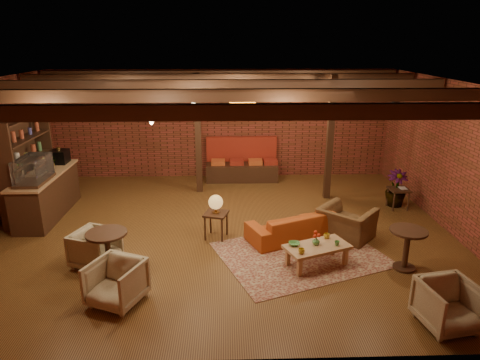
{
  "coord_description": "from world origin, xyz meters",
  "views": [
    {
      "loc": [
        0.17,
        -8.61,
        4.03
      ],
      "look_at": [
        0.44,
        0.2,
        1.11
      ],
      "focal_mm": 32.0,
      "sensor_mm": 36.0,
      "label": 1
    }
  ],
  "objects_px": {
    "round_table_left": "(108,245)",
    "armchair_a": "(95,247)",
    "side_table_lamp": "(216,206)",
    "side_table_book": "(399,190)",
    "armchair_far": "(449,303)",
    "round_table_right": "(407,243)",
    "plant_tall": "(400,153)",
    "sofa": "(295,225)",
    "armchair_right": "(347,218)",
    "armchair_b": "(116,281)",
    "coffee_table": "(316,248)"
  },
  "relations": [
    {
      "from": "round_table_left",
      "to": "armchair_a",
      "type": "relative_size",
      "value": 1.0
    },
    {
      "from": "round_table_left",
      "to": "armchair_a",
      "type": "xyz_separation_m",
      "value": [
        -0.29,
        0.21,
        -0.14
      ]
    },
    {
      "from": "armchair_a",
      "to": "round_table_left",
      "type": "bearing_deg",
      "value": -104.72
    },
    {
      "from": "side_table_lamp",
      "to": "round_table_left",
      "type": "distance_m",
      "value": 2.32
    },
    {
      "from": "side_table_book",
      "to": "armchair_far",
      "type": "height_order",
      "value": "armchair_far"
    },
    {
      "from": "side_table_book",
      "to": "armchair_far",
      "type": "xyz_separation_m",
      "value": [
        -1.04,
        -4.59,
        -0.09
      ]
    },
    {
      "from": "round_table_left",
      "to": "round_table_right",
      "type": "xyz_separation_m",
      "value": [
        5.4,
        -0.1,
        0.01
      ]
    },
    {
      "from": "armchair_a",
      "to": "plant_tall",
      "type": "bearing_deg",
      "value": -46.53
    },
    {
      "from": "armchair_far",
      "to": "side_table_lamp",
      "type": "bearing_deg",
      "value": 128.06
    },
    {
      "from": "sofa",
      "to": "plant_tall",
      "type": "bearing_deg",
      "value": -171.35
    },
    {
      "from": "armchair_right",
      "to": "side_table_book",
      "type": "xyz_separation_m",
      "value": [
        1.73,
        1.61,
        0.02
      ]
    },
    {
      "from": "armchair_far",
      "to": "side_table_book",
      "type": "bearing_deg",
      "value": 67.03
    },
    {
      "from": "side_table_lamp",
      "to": "plant_tall",
      "type": "relative_size",
      "value": 0.35
    },
    {
      "from": "sofa",
      "to": "side_table_lamp",
      "type": "bearing_deg",
      "value": -25.41
    },
    {
      "from": "round_table_left",
      "to": "armchair_b",
      "type": "xyz_separation_m",
      "value": [
        0.38,
        -1.01,
        -0.12
      ]
    },
    {
      "from": "side_table_lamp",
      "to": "side_table_book",
      "type": "height_order",
      "value": "side_table_lamp"
    },
    {
      "from": "round_table_left",
      "to": "armchair_b",
      "type": "height_order",
      "value": "armchair_b"
    },
    {
      "from": "round_table_right",
      "to": "plant_tall",
      "type": "height_order",
      "value": "plant_tall"
    },
    {
      "from": "round_table_left",
      "to": "armchair_far",
      "type": "bearing_deg",
      "value": -18.27
    },
    {
      "from": "side_table_lamp",
      "to": "round_table_right",
      "type": "relative_size",
      "value": 1.23
    },
    {
      "from": "side_table_lamp",
      "to": "side_table_book",
      "type": "bearing_deg",
      "value": 18.74
    },
    {
      "from": "sofa",
      "to": "side_table_lamp",
      "type": "relative_size",
      "value": 2.1
    },
    {
      "from": "armchair_right",
      "to": "armchair_a",
      "type": "bearing_deg",
      "value": 53.62
    },
    {
      "from": "side_table_book",
      "to": "armchair_a",
      "type": "bearing_deg",
      "value": -158.63
    },
    {
      "from": "coffee_table",
      "to": "armchair_right",
      "type": "height_order",
      "value": "armchair_right"
    },
    {
      "from": "side_table_book",
      "to": "plant_tall",
      "type": "height_order",
      "value": "plant_tall"
    },
    {
      "from": "side_table_lamp",
      "to": "armchair_far",
      "type": "xyz_separation_m",
      "value": [
        3.44,
        -3.07,
        -0.34
      ]
    },
    {
      "from": "side_table_book",
      "to": "round_table_right",
      "type": "distance_m",
      "value": 3.09
    },
    {
      "from": "armchair_right",
      "to": "plant_tall",
      "type": "xyz_separation_m",
      "value": [
        1.73,
        1.79,
        0.93
      ]
    },
    {
      "from": "sofa",
      "to": "round_table_right",
      "type": "relative_size",
      "value": 2.59
    },
    {
      "from": "side_table_lamp",
      "to": "round_table_right",
      "type": "height_order",
      "value": "side_table_lamp"
    },
    {
      "from": "side_table_lamp",
      "to": "armchair_far",
      "type": "relative_size",
      "value": 1.22
    },
    {
      "from": "coffee_table",
      "to": "side_table_book",
      "type": "bearing_deg",
      "value": 46.63
    },
    {
      "from": "armchair_right",
      "to": "armchair_far",
      "type": "relative_size",
      "value": 1.32
    },
    {
      "from": "armchair_b",
      "to": "armchair_far",
      "type": "xyz_separation_m",
      "value": [
        4.97,
        -0.76,
        -0.0
      ]
    },
    {
      "from": "side_table_lamp",
      "to": "armchair_b",
      "type": "relative_size",
      "value": 1.21
    },
    {
      "from": "plant_tall",
      "to": "round_table_right",
      "type": "bearing_deg",
      "value": -107.72
    },
    {
      "from": "armchair_b",
      "to": "armchair_right",
      "type": "height_order",
      "value": "armchair_right"
    },
    {
      "from": "round_table_right",
      "to": "round_table_left",
      "type": "bearing_deg",
      "value": 178.91
    },
    {
      "from": "coffee_table",
      "to": "armchair_right",
      "type": "distance_m",
      "value": 1.44
    },
    {
      "from": "coffee_table",
      "to": "round_table_left",
      "type": "height_order",
      "value": "round_table_left"
    },
    {
      "from": "side_table_lamp",
      "to": "round_table_right",
      "type": "bearing_deg",
      "value": -21.92
    },
    {
      "from": "round_table_right",
      "to": "side_table_lamp",
      "type": "bearing_deg",
      "value": 158.08
    },
    {
      "from": "coffee_table",
      "to": "armchair_far",
      "type": "bearing_deg",
      "value": -49.61
    },
    {
      "from": "round_table_right",
      "to": "armchair_far",
      "type": "relative_size",
      "value": 0.99
    },
    {
      "from": "plant_tall",
      "to": "armchair_far",
      "type": "bearing_deg",
      "value": -102.31
    },
    {
      "from": "round_table_left",
      "to": "side_table_lamp",
      "type": "bearing_deg",
      "value": 34.2
    },
    {
      "from": "armchair_right",
      "to": "round_table_right",
      "type": "distance_m",
      "value": 1.51
    },
    {
      "from": "armchair_right",
      "to": "side_table_book",
      "type": "relative_size",
      "value": 1.93
    },
    {
      "from": "side_table_book",
      "to": "round_table_right",
      "type": "xyz_separation_m",
      "value": [
        -0.99,
        -2.92,
        0.04
      ]
    }
  ]
}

